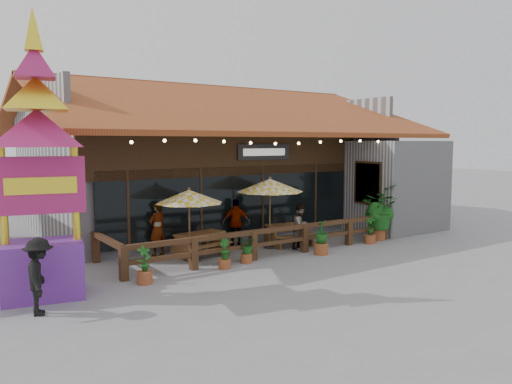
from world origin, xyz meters
TOP-DOWN VIEW (x-y plane):
  - ground at (0.00, 0.00)m, footprint 100.00×100.00m
  - restaurant_building at (0.26, 6.61)m, footprint 15.50×14.73m
  - patio_railing at (-2.25, -0.27)m, footprint 10.00×2.60m
  - umbrella_left at (-4.07, 0.60)m, footprint 2.46×2.46m
  - umbrella_right at (-1.03, 0.68)m, footprint 2.82×2.82m
  - picnic_table_left at (-3.57, 0.88)m, footprint 1.78×1.62m
  - picnic_table_right at (-0.26, 0.64)m, footprint 1.73×1.57m
  - thai_sign_tower at (-8.47, -0.77)m, footprint 3.04×3.04m
  - tropical_plant at (3.03, -0.42)m, footprint 1.90×1.94m
  - diner_a at (-4.64, 1.68)m, footprint 0.72×0.59m
  - diner_b at (-0.27, -0.04)m, footprint 0.88×0.78m
  - diner_c at (-1.80, 1.57)m, footprint 1.02×0.81m
  - pedestrian at (-8.79, -1.97)m, footprint 0.83×1.15m
  - planter_a at (-6.16, -1.05)m, footprint 0.40×0.40m
  - planter_b at (-3.73, -0.88)m, footprint 0.34×0.34m
  - planter_c at (-2.84, -0.66)m, footprint 0.67×0.66m
  - planter_d at (-0.29, -1.08)m, footprint 0.59×0.59m
  - planter_e at (2.27, -0.76)m, footprint 0.39×0.39m

SIDE VIEW (x-z plane):
  - ground at x=0.00m, z-range 0.00..0.00m
  - planter_b at x=-3.73m, z-range -0.04..0.80m
  - planter_e at x=2.27m, z-range -0.08..0.88m
  - planter_a at x=-6.16m, z-range -0.08..0.89m
  - planter_c at x=-2.84m, z-range 0.05..0.89m
  - picnic_table_right at x=-0.26m, z-range 0.13..0.86m
  - picnic_table_left at x=-3.57m, z-range 0.13..0.87m
  - planter_d at x=-0.29m, z-range -0.02..1.09m
  - patio_railing at x=-2.25m, z-range 0.15..1.07m
  - diner_b at x=-0.27m, z-range 0.00..1.50m
  - pedestrian at x=-8.79m, z-range 0.00..1.60m
  - diner_c at x=-1.80m, z-range 0.00..1.62m
  - diner_a at x=-4.64m, z-range 0.00..1.71m
  - tropical_plant at x=3.03m, z-range 0.15..2.18m
  - umbrella_left at x=-4.07m, z-range 0.82..3.02m
  - umbrella_right at x=-1.03m, z-range 0.90..3.31m
  - restaurant_building at x=0.26m, z-range -0.84..5.25m
  - thai_sign_tower at x=-8.47m, z-range 0.20..7.19m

